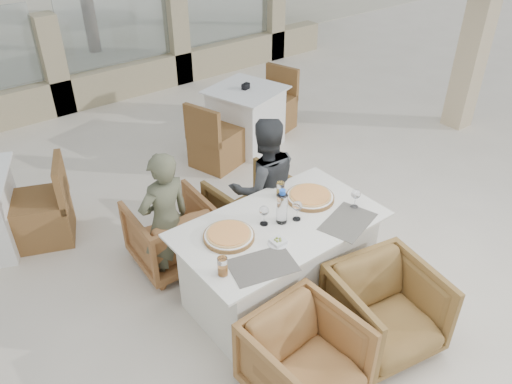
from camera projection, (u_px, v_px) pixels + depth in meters
ground at (269, 298)px, 4.20m from camera, size 80.00×80.00×0.00m
perimeter_wall_far at (52, 58)px, 6.92m from camera, size 10.00×0.34×1.60m
lantern_pillar at (472, 54)px, 6.46m from camera, size 0.34×0.34×2.00m
dining_table at (279, 261)px, 4.01m from camera, size 1.60×0.90×0.77m
placemat_near_left at (262, 265)px, 3.40m from camera, size 0.51×0.40×0.00m
placemat_near_right at (348, 222)px, 3.82m from camera, size 0.52×0.42×0.00m
pizza_left at (229, 235)px, 3.64m from camera, size 0.40×0.40×0.05m
pizza_right at (310, 196)px, 4.06m from camera, size 0.43×0.43×0.05m
water_bottle at (282, 206)px, 3.74m from camera, size 0.11×0.11×0.29m
wine_glass_centre at (264, 214)px, 3.74m from camera, size 0.08×0.08×0.18m
wine_glass_near at (297, 210)px, 3.79m from camera, size 0.09×0.09×0.18m
wine_glass_corner at (355, 198)px, 3.93m from camera, size 0.08×0.08×0.18m
beer_glass_left at (223, 266)px, 3.29m from camera, size 0.07×0.07×0.14m
beer_glass_right at (280, 190)px, 4.07m from camera, size 0.07×0.07×0.13m
olive_dish at (278, 241)px, 3.59m from camera, size 0.13×0.13×0.04m
armchair_far_left at (171, 233)px, 4.44m from camera, size 0.71×0.72×0.63m
armchair_far_right at (253, 210)px, 4.71m from camera, size 0.75×0.77×0.65m
armchair_near_left at (305, 360)px, 3.30m from camera, size 0.71×0.73×0.63m
armchair_near_right at (385, 310)px, 3.65m from camera, size 0.83×0.85×0.66m
diner_left at (166, 221)px, 4.07m from camera, size 0.48×0.33×1.25m
diner_right at (264, 187)px, 4.42m from camera, size 0.77×0.68×1.32m
bg_table_b at (246, 118)px, 6.28m from camera, size 1.81×1.26×0.77m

